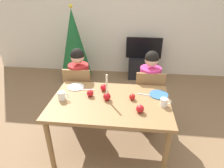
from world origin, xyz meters
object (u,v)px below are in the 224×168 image
tv (144,48)px  apple_far_edge (132,97)px  christmas_tree (74,43)px  apple_near_candle (140,109)px  chair_right (149,94)px  apple_by_right_mug (104,88)px  tv_stand (142,68)px  person_right_child (149,90)px  person_left_child (80,86)px  apple_by_left_plate (90,93)px  candle_centerpiece (107,95)px  dining_table (110,107)px  chair_left (80,91)px  mug_left (62,96)px  plate_left (76,87)px  mug_right (164,102)px  plate_right (159,95)px

tv → apple_far_edge: size_ratio=10.75×
christmas_tree → apple_near_candle: 2.60m
chair_right → apple_near_candle: chair_right is taller
apple_far_edge → chair_right: bearing=65.8°
chair_right → apple_by_right_mug: size_ratio=10.40×
tv_stand → person_right_child: bearing=-89.2°
person_left_child → apple_by_left_plate: size_ratio=14.04×
candle_centerpiece → apple_by_right_mug: 0.23m
dining_table → apple_far_edge: 0.29m
chair_left → christmas_tree: (-0.47, 1.42, 0.33)m
apple_by_left_plate → chair_left: bearing=118.9°
chair_right → mug_left: 1.28m
apple_by_left_plate → dining_table: bearing=-17.1°
person_left_child → mug_left: 0.71m
plate_left → apple_far_edge: (0.75, -0.22, 0.03)m
person_left_child → plate_left: size_ratio=5.42×
chair_right → person_left_child: person_left_child is taller
apple_by_right_mug → plate_left: bearing=173.3°
mug_right → apple_near_candle: 0.31m
tv → apple_by_left_plate: (-0.74, -2.22, 0.08)m
apple_by_left_plate → tv_stand: bearing=71.7°
person_left_child → christmas_tree: (-0.47, 1.39, 0.28)m
chair_left → plate_left: size_ratio=4.17×
plate_right → apple_by_right_mug: 0.70m
person_left_child → mug_right: size_ratio=9.45×
tv_stand → apple_far_edge: (-0.22, -2.24, 0.55)m
apple_near_candle → apple_by_left_plate: bearing=156.1°
chair_right → tv: (-0.02, 1.69, 0.20)m
apple_far_edge → plate_right: bearing=23.0°
person_left_child → person_right_child: bearing=0.0°
chair_left → person_left_child: person_left_child is taller
tv → candle_centerpiece: candle_centerpiece is taller
person_right_child → plate_right: size_ratio=5.07×
dining_table → person_left_child: size_ratio=1.19×
tv → christmas_tree: christmas_tree is taller
mug_left → apple_by_right_mug: (0.46, 0.27, -0.01)m
christmas_tree → mug_right: size_ratio=13.15×
tv → mug_right: bearing=-86.8°
chair_left → person_left_child: 0.07m
chair_right → plate_right: bearing=-78.9°
tv_stand → dining_table: bearing=-101.8°
apple_by_left_plate → christmas_tree: bearing=111.4°
dining_table → tv_stand: dining_table is taller
tv → plate_right: bearing=-87.2°
dining_table → chair_left: chair_left is taller
tv_stand → apple_near_candle: size_ratio=7.43×
chair_left → apple_by_left_plate: bearing=-61.1°
person_right_child → apple_far_edge: person_right_child is taller
person_right_child → plate_right: (0.08, -0.44, 0.19)m
chair_right → candle_centerpiece: bearing=-132.6°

